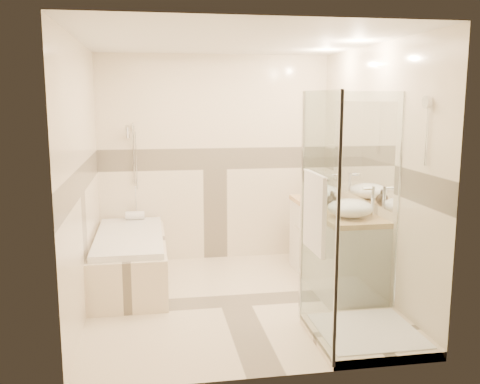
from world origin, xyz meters
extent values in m
cube|color=beige|center=(0.00, 0.00, -0.01)|extent=(2.80, 3.00, 0.01)
cube|color=white|center=(0.00, 0.00, 2.50)|extent=(2.80, 3.00, 0.01)
cube|color=beige|center=(0.00, 1.50, 1.25)|extent=(2.80, 0.01, 2.50)
cube|color=beige|center=(0.00, -1.50, 1.25)|extent=(2.80, 0.01, 2.50)
cube|color=beige|center=(-1.40, 0.00, 1.25)|extent=(0.01, 3.00, 2.50)
cube|color=beige|center=(1.40, 0.00, 1.25)|extent=(0.01, 3.00, 2.50)
cube|color=white|center=(1.39, 0.30, 1.45)|extent=(0.01, 1.60, 1.00)
cylinder|color=silver|center=(-0.97, 1.47, 1.35)|extent=(0.02, 0.02, 0.70)
cube|color=beige|center=(-1.02, 0.65, 0.25)|extent=(0.75, 1.70, 0.50)
cube|color=white|center=(-1.02, 0.65, 0.53)|extent=(0.69, 1.60, 0.06)
ellipsoid|color=white|center=(-1.02, 0.65, 0.48)|extent=(0.56, 1.40, 0.16)
cube|color=white|center=(1.12, 0.30, 0.40)|extent=(0.55, 1.60, 0.80)
cylinder|color=silver|center=(0.83, -0.10, 0.55)|extent=(0.01, 0.24, 0.01)
cylinder|color=silver|center=(0.83, 0.70, 0.55)|extent=(0.01, 0.24, 0.01)
cube|color=tan|center=(1.12, 0.30, 0.83)|extent=(0.57, 1.62, 0.05)
cube|color=beige|center=(0.95, -1.05, 0.04)|extent=(0.90, 0.90, 0.08)
cube|color=white|center=(0.95, -1.05, 0.09)|extent=(0.80, 0.80, 0.01)
cube|color=white|center=(0.51, -1.05, 1.04)|extent=(0.01, 0.90, 2.00)
cube|color=white|center=(0.95, -0.61, 1.04)|extent=(0.90, 0.01, 2.00)
cylinder|color=silver|center=(0.50, -1.50, 1.04)|extent=(0.03, 0.03, 2.00)
cylinder|color=silver|center=(0.50, -0.60, 1.04)|extent=(0.03, 0.03, 2.00)
cylinder|color=silver|center=(1.40, -0.60, 1.04)|extent=(0.03, 0.03, 2.00)
cylinder|color=silver|center=(1.36, -1.05, 1.95)|extent=(0.03, 0.10, 0.10)
cylinder|color=silver|center=(0.47, -1.05, 1.40)|extent=(0.02, 0.60, 0.02)
cube|color=white|center=(0.47, -1.05, 1.10)|extent=(0.04, 0.48, 0.62)
ellipsoid|color=white|center=(1.10, 0.72, 0.94)|extent=(0.44, 0.44, 0.17)
ellipsoid|color=white|center=(1.10, -0.18, 0.94)|extent=(0.44, 0.44, 0.17)
cylinder|color=silver|center=(1.33, 0.72, 1.00)|extent=(0.03, 0.03, 0.30)
cylinder|color=silver|center=(1.28, 0.72, 1.13)|extent=(0.11, 0.03, 0.03)
cylinder|color=silver|center=(1.33, -0.18, 1.00)|extent=(0.03, 0.03, 0.29)
cylinder|color=silver|center=(1.28, -0.18, 1.12)|extent=(0.10, 0.03, 0.03)
imported|color=black|center=(1.10, 0.30, 0.93)|extent=(0.09, 0.09, 0.16)
imported|color=black|center=(1.10, 0.36, 0.93)|extent=(0.14, 0.14, 0.16)
cube|color=white|center=(1.10, 0.96, 0.89)|extent=(0.16, 0.27, 0.08)
cylinder|color=white|center=(-0.98, 1.35, 0.61)|extent=(0.22, 0.10, 0.10)
camera|label=1|loc=(-0.78, -4.97, 1.97)|focal=40.00mm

